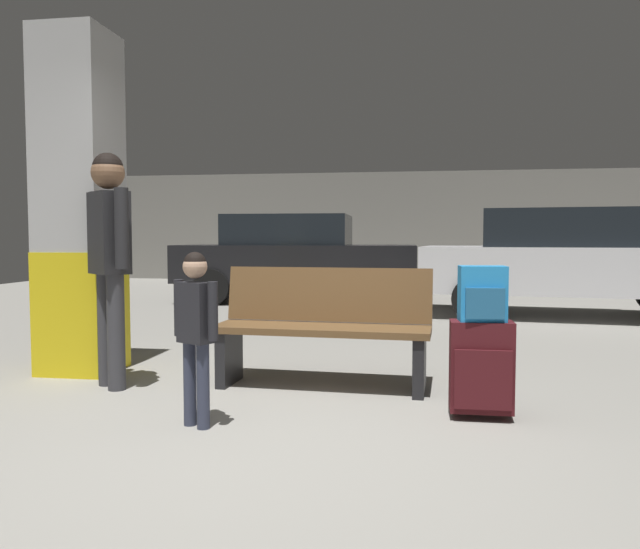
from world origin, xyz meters
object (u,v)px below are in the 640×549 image
(backpack_bright, at_px, (483,294))
(adult, at_px, (109,244))
(structural_pillar, at_px, (80,205))
(suitcase, at_px, (481,367))
(bench, at_px, (323,328))
(child, at_px, (196,320))
(parked_car_far, at_px, (295,255))
(parked_car_near, at_px, (568,260))

(backpack_bright, height_order, adult, adult)
(structural_pillar, distance_m, suitcase, 3.44)
(bench, bearing_deg, child, -118.26)
(bench, distance_m, backpack_bright, 1.32)
(child, bearing_deg, backpack_bright, 14.32)
(child, xyz_separation_m, parked_car_far, (-0.79, 7.16, 0.17))
(bench, xyz_separation_m, parked_car_near, (2.82, 4.53, 0.36))
(parked_car_far, bearing_deg, adult, -91.55)
(backpack_bright, distance_m, parked_car_far, 7.17)
(parked_car_near, bearing_deg, bench, -121.94)
(child, height_order, parked_car_far, parked_car_far)
(bench, bearing_deg, parked_car_near, 58.06)
(structural_pillar, bearing_deg, suitcase, -15.71)
(adult, bearing_deg, parked_car_near, 47.71)
(suitcase, xyz_separation_m, adult, (-2.64, 0.39, 0.75))
(structural_pillar, height_order, adult, structural_pillar)
(structural_pillar, xyz_separation_m, adult, (0.51, -0.49, -0.31))
(backpack_bright, bearing_deg, bench, 148.02)
(structural_pillar, distance_m, bench, 2.28)
(structural_pillar, xyz_separation_m, suitcase, (3.15, -0.89, -1.07))
(suitcase, xyz_separation_m, parked_car_far, (-2.47, 6.73, 0.48))
(adult, xyz_separation_m, parked_car_far, (0.17, 6.33, -0.27))
(structural_pillar, bearing_deg, parked_car_near, 41.48)
(backpack_bright, bearing_deg, suitcase, 139.49)
(bench, bearing_deg, structural_pillar, 174.23)
(structural_pillar, bearing_deg, backpack_bright, -15.71)
(child, height_order, parked_car_near, parked_car_near)
(bench, bearing_deg, adult, -169.66)
(backpack_bright, relative_size, parked_car_far, 0.08)
(backpack_bright, xyz_separation_m, child, (-1.68, -0.43, -0.13))
(adult, distance_m, parked_car_far, 6.34)
(suitcase, xyz_separation_m, parked_car_near, (1.74, 5.21, 0.48))
(adult, bearing_deg, child, -40.57)
(adult, bearing_deg, bench, 10.34)
(bench, xyz_separation_m, adult, (-1.55, -0.28, 0.63))
(suitcase, distance_m, adult, 2.77)
(suitcase, bearing_deg, adult, 171.52)
(structural_pillar, bearing_deg, adult, -43.99)
(structural_pillar, xyz_separation_m, parked_car_far, (0.68, 5.84, -0.58))
(adult, xyz_separation_m, parked_car_near, (4.38, 4.81, -0.27))
(bench, bearing_deg, backpack_bright, -31.98)
(child, distance_m, adult, 1.34)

